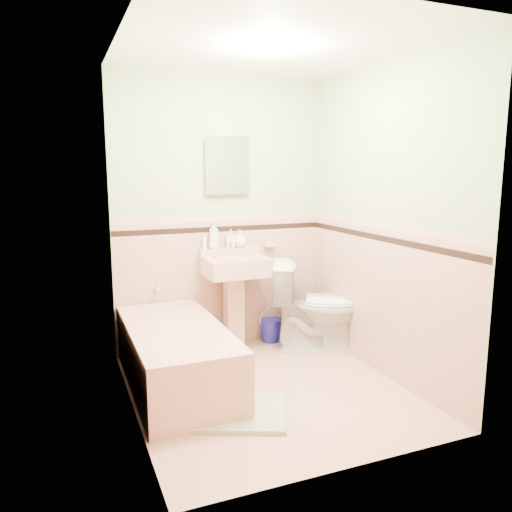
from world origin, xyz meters
name	(u,v)px	position (x,y,z in m)	size (l,w,h in m)	color
floor	(268,390)	(0.00, 0.00, 0.00)	(2.20, 2.20, 0.00)	#D3A08A
ceiling	(270,44)	(0.00, 0.00, 2.50)	(2.20, 2.20, 0.00)	white
wall_back	(222,215)	(0.00, 1.10, 1.25)	(2.50, 2.50, 0.00)	beige
wall_front	(353,250)	(0.00, -1.10, 1.25)	(2.50, 2.50, 0.00)	beige
wall_left	(128,234)	(-1.00, 0.00, 1.25)	(2.50, 2.50, 0.00)	beige
wall_right	(384,222)	(1.00, 0.00, 1.25)	(2.50, 2.50, 0.00)	beige
wainscot_back	(223,284)	(0.00, 1.09, 0.60)	(2.00, 2.00, 0.00)	#D6A58F
wainscot_front	(348,367)	(0.00, -1.09, 0.60)	(2.00, 2.00, 0.00)	#D6A58F
wainscot_left	(134,330)	(-0.99, 0.00, 0.60)	(2.20, 2.20, 0.00)	#D6A58F
wainscot_right	(379,301)	(0.99, 0.00, 0.60)	(2.20, 2.20, 0.00)	#D6A58F
accent_back	(222,229)	(0.00, 1.08, 1.12)	(2.00, 2.00, 0.00)	black
accent_front	(351,274)	(0.00, -1.08, 1.12)	(2.00, 2.00, 0.00)	black
accent_left	(131,254)	(-0.98, 0.00, 1.12)	(2.20, 2.20, 0.00)	black
accent_right	(381,238)	(0.98, 0.00, 1.12)	(2.20, 2.20, 0.00)	black
cap_back	(222,218)	(0.00, 1.08, 1.22)	(2.00, 2.00, 0.00)	#D3A193
cap_front	(351,255)	(0.00, -1.08, 1.22)	(2.00, 2.00, 0.00)	#D3A193
cap_left	(131,238)	(-0.98, 0.00, 1.22)	(2.20, 2.20, 0.00)	#D3A193
cap_right	(382,226)	(0.98, 0.00, 1.22)	(2.20, 2.20, 0.00)	#D3A193
bathtub	(177,358)	(-0.63, 0.33, 0.23)	(0.70, 1.50, 0.45)	tan
tub_faucet	(157,287)	(-0.63, 1.05, 0.63)	(0.04, 0.04, 0.12)	silver
sink	(236,305)	(0.05, 0.86, 0.44)	(0.56, 0.48, 0.89)	tan
sink_faucet	(230,248)	(0.05, 1.00, 0.95)	(0.02, 0.02, 0.10)	silver
medicine_cabinet	(227,165)	(0.05, 1.07, 1.70)	(0.36, 0.04, 0.46)	white
soap_dish	(270,245)	(0.47, 1.06, 0.95)	(0.11, 0.06, 0.04)	tan
soap_bottle_left	(214,235)	(-0.10, 1.04, 1.07)	(0.10, 0.10, 0.25)	#B2B2B2
soap_bottle_mid	(231,238)	(0.07, 1.04, 1.03)	(0.08, 0.08, 0.17)	#B2B2B2
soap_bottle_right	(240,239)	(0.16, 1.04, 1.03)	(0.13, 0.13, 0.16)	#B2B2B2
tube	(204,243)	(-0.19, 1.04, 1.01)	(0.04, 0.04, 0.12)	white
toilet	(317,306)	(0.77, 0.64, 0.42)	(0.47, 0.82, 0.84)	white
bucket	(271,330)	(0.46, 1.01, 0.11)	(0.22, 0.22, 0.22)	#1B1EA6
bath_mat	(225,412)	(-0.43, -0.25, 0.02)	(0.82, 0.55, 0.03)	#98A68A
shoe	(221,402)	(-0.44, -0.18, 0.07)	(0.16, 0.08, 0.07)	#BF1E59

